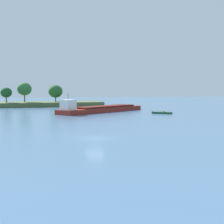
% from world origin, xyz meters
% --- Properties ---
extents(ground_plane, '(400.00, 400.00, 0.00)m').
position_xyz_m(ground_plane, '(0.00, 0.00, 0.00)').
color(ground_plane, '#476B8E').
extents(treeline_island, '(70.33, 16.58, 10.06)m').
position_xyz_m(treeline_island, '(-15.22, 85.98, 2.34)').
color(treeline_island, '#4C6038').
rests_on(treeline_island, ground).
extents(cargo_barge, '(29.97, 22.99, 5.92)m').
position_xyz_m(cargo_barge, '(12.89, 49.17, 0.99)').
color(cargo_barge, maroon).
rests_on(cargo_barge, ground).
extents(small_motorboat, '(5.31, 4.76, 0.99)m').
position_xyz_m(small_motorboat, '(28.18, 38.33, 0.27)').
color(small_motorboat, '#19472D').
rests_on(small_motorboat, ground).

